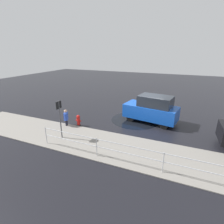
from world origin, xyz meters
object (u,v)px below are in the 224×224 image
at_px(pedestrian, 66,117).
at_px(sign_post, 60,114).
at_px(moving_hatchback, 152,109).
at_px(fire_hydrant, 78,120).

xyz_separation_m(pedestrian, sign_post, (-0.89, 1.66, 0.90)).
relative_size(moving_hatchback, pedestrian, 3.38).
height_order(fire_hydrant, sign_post, sign_post).
relative_size(moving_hatchback, fire_hydrant, 5.14).
bearing_deg(moving_hatchback, pedestrian, 29.58).
distance_m(fire_hydrant, pedestrian, 0.91).
distance_m(moving_hatchback, sign_post, 6.63).
distance_m(fire_hydrant, sign_post, 2.34).
bearing_deg(pedestrian, moving_hatchback, -150.42).
xyz_separation_m(moving_hatchback, sign_post, (4.58, 4.77, 0.55)).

